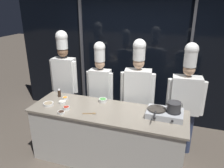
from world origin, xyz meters
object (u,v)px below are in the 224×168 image
stock_pot (174,107)px  prep_bowl_onion (62,102)px  squeeze_bottle_soy (59,93)px  prep_bowl_carrots (65,98)px  chef_sous (100,84)px  prep_bowl_scallions (103,100)px  chef_pastry (186,95)px  frying_pan (157,108)px  prep_bowl_chili_flakes (66,108)px  prep_bowl_soy_glaze (61,112)px  chef_head (64,74)px  portable_stove (165,113)px  serving_spoon_slotted (92,113)px  prep_bowl_mushrooms (48,104)px  chef_line (138,88)px

stock_pot → prep_bowl_onion: bearing=-177.3°
squeeze_bottle_soy → prep_bowl_onion: size_ratio=1.35×
prep_bowl_carrots → chef_sous: (0.45, 0.51, 0.13)m
prep_bowl_scallions → prep_bowl_carrots: bearing=-170.0°
prep_bowl_onion → chef_pastry: chef_pastry is taller
frying_pan → prep_bowl_chili_flakes: size_ratio=4.56×
prep_bowl_soy_glaze → prep_bowl_onion: (-0.17, 0.32, -0.00)m
chef_pastry → prep_bowl_soy_glaze: bearing=23.4°
stock_pot → prep_bowl_chili_flakes: bearing=-170.2°
stock_pot → squeeze_bottle_soy: (-1.97, 0.13, -0.10)m
stock_pot → chef_sous: size_ratio=0.12×
prep_bowl_carrots → chef_head: size_ratio=0.05×
portable_stove → serving_spoon_slotted: portable_stove is taller
prep_bowl_chili_flakes → chef_head: size_ratio=0.05×
prep_bowl_scallions → prep_bowl_chili_flakes: size_ratio=1.33×
frying_pan → prep_bowl_soy_glaze: size_ratio=4.39×
prep_bowl_mushrooms → chef_head: bearing=100.9°
prep_bowl_onion → chef_line: 1.31m
prep_bowl_soy_glaze → chef_sous: 1.02m
chef_head → prep_bowl_scallions: bearing=154.3°
prep_bowl_onion → chef_pastry: 2.04m
chef_head → squeeze_bottle_soy: bearing=105.7°
prep_bowl_soy_glaze → prep_bowl_onion: bearing=118.1°
prep_bowl_onion → prep_bowl_mushrooms: 0.22m
squeeze_bottle_soy → prep_bowl_onion: squeeze_bottle_soy is taller
stock_pot → prep_bowl_chili_flakes: size_ratio=2.16×
squeeze_bottle_soy → prep_bowl_chili_flakes: (0.37, -0.41, -0.05)m
prep_bowl_chili_flakes → chef_line: (0.95, 0.81, 0.16)m
chef_head → chef_sous: chef_head is taller
stock_pot → prep_bowl_chili_flakes: 1.63m
portable_stove → frying_pan: frying_pan is taller
prep_bowl_soy_glaze → prep_bowl_scallions: bearing=52.2°
portable_stove → chef_pastry: bearing=62.5°
serving_spoon_slotted → chef_head: bearing=137.5°
prep_bowl_scallions → prep_bowl_chili_flakes: 0.63m
portable_stove → chef_head: (-2.00, 0.60, 0.22)m
prep_bowl_soy_glaze → serving_spoon_slotted: (0.45, 0.14, -0.01)m
portable_stove → stock_pot: stock_pot is taller
prep_bowl_soy_glaze → chef_pastry: size_ratio=0.06×
stock_pot → prep_bowl_soy_glaze: (-1.62, -0.41, -0.16)m
prep_bowl_onion → serving_spoon_slotted: size_ratio=0.58×
squeeze_bottle_soy → prep_bowl_onion: 0.29m
prep_bowl_onion → prep_bowl_chili_flakes: size_ratio=1.13×
squeeze_bottle_soy → prep_bowl_onion: bearing=-49.7°
prep_bowl_soy_glaze → prep_bowl_mushrooms: prep_bowl_mushrooms is taller
prep_bowl_scallions → chef_head: chef_head is taller
prep_bowl_carrots → prep_bowl_chili_flakes: bearing=-57.4°
squeeze_bottle_soy → prep_bowl_carrots: squeeze_bottle_soy is taller
frying_pan → chef_line: size_ratio=0.24×
prep_bowl_soy_glaze → chef_sous: (0.25, 0.98, 0.14)m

